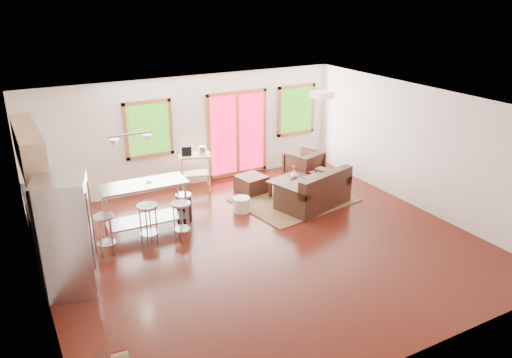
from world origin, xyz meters
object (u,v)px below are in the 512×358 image
island (145,199)px  kitchen_cart (194,160)px  rug (295,200)px  ottoman (251,184)px  coffee_table (290,181)px  loveseat (315,192)px  armchair (304,163)px  refrigerator (67,237)px

island → kitchen_cart: (1.63, 1.58, 0.05)m
rug → ottoman: bearing=124.1°
kitchen_cart → island: bearing=-136.0°
coffee_table → island: size_ratio=0.69×
ottoman → kitchen_cart: (-1.10, 0.76, 0.55)m
ottoman → kitchen_cart: bearing=145.3°
rug → loveseat: loveseat is taller
coffee_table → loveseat: bearing=-80.1°
coffee_table → kitchen_cart: kitchen_cart is taller
armchair → ottoman: bearing=-10.9°
armchair → rug: bearing=31.8°
coffee_table → ottoman: bearing=140.5°
rug → island: bearing=178.5°
rug → coffee_table: 0.48m
coffee_table → ottoman: (-0.69, 0.57, -0.14)m
armchair → ottoman: armchair is taller
armchair → kitchen_cart: size_ratio=0.73×
rug → island: size_ratio=1.48×
refrigerator → kitchen_cart: 4.40m
island → coffee_table: bearing=4.2°
ottoman → island: size_ratio=0.37×
refrigerator → kitchen_cart: size_ratio=1.71×
coffee_table → armchair: (0.86, 0.74, 0.06)m
loveseat → ottoman: 1.59m
ottoman → kitchen_cart: 1.44m
ottoman → coffee_table: bearing=-39.5°
rug → ottoman: (-0.61, 0.90, 0.19)m
ottoman → refrigerator: size_ratio=0.32×
loveseat → coffee_table: bearing=84.4°
refrigerator → kitchen_cart: bearing=57.0°
loveseat → coffee_table: (-0.14, 0.79, 0.01)m
armchair → island: (-4.27, -0.99, 0.30)m
island → ottoman: bearing=16.7°
rug → loveseat: size_ratio=1.38×
refrigerator → coffee_table: bearing=32.5°
ottoman → refrigerator: refrigerator is taller
armchair → refrigerator: refrigerator is taller
coffee_table → island: bearing=-175.8°
loveseat → armchair: loveseat is taller
ottoman → island: (-2.73, -0.82, 0.50)m
loveseat → refrigerator: refrigerator is taller
loveseat → coffee_table: loveseat is taller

